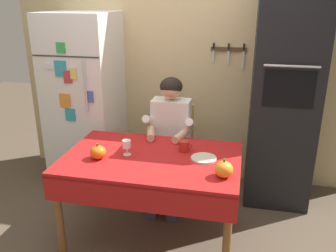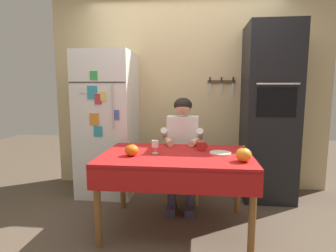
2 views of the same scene
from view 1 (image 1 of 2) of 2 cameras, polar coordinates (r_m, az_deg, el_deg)
The scene contains 12 objects.
ground_plane at distance 3.16m, azimuth -2.89°, elevation -17.90°, with size 10.00×10.00×0.00m, color brown.
back_wall_assembly at distance 3.85m, azimuth 2.84°, elevation 10.43°, with size 3.70×0.13×2.60m.
refrigerator at distance 3.88m, azimuth -13.05°, elevation 3.93°, with size 0.68×0.71×1.80m.
wall_oven at distance 3.53m, azimuth 18.02°, elevation 4.43°, with size 0.60×0.64×2.10m.
dining_table at distance 2.87m, azimuth -2.71°, elevation -6.58°, with size 1.40×0.90×0.74m.
chair_behind_person at distance 3.63m, azimuth 0.91°, elevation -3.19°, with size 0.40×0.40×0.93m.
seated_person at distance 3.37m, azimuth 0.28°, elevation -0.89°, with size 0.47×0.55×1.25m.
coffee_mug at distance 2.93m, azimuth 2.60°, elevation -3.20°, with size 0.11×0.09×0.09m.
wine_glass at distance 2.86m, azimuth -6.61°, elevation -3.01°, with size 0.07×0.07×0.13m.
pumpkin_large at distance 2.85m, azimuth -11.12°, elevation -4.13°, with size 0.13×0.13×0.13m.
pumpkin_medium at distance 2.55m, azimuth 8.90°, elevation -6.84°, with size 0.13×0.13×0.14m.
serving_tray at distance 2.81m, azimuth 5.72°, elevation -5.16°, with size 0.20×0.20×0.02m, color beige.
Camera 1 is at (0.68, -2.40, 1.94)m, focal length 38.18 mm.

